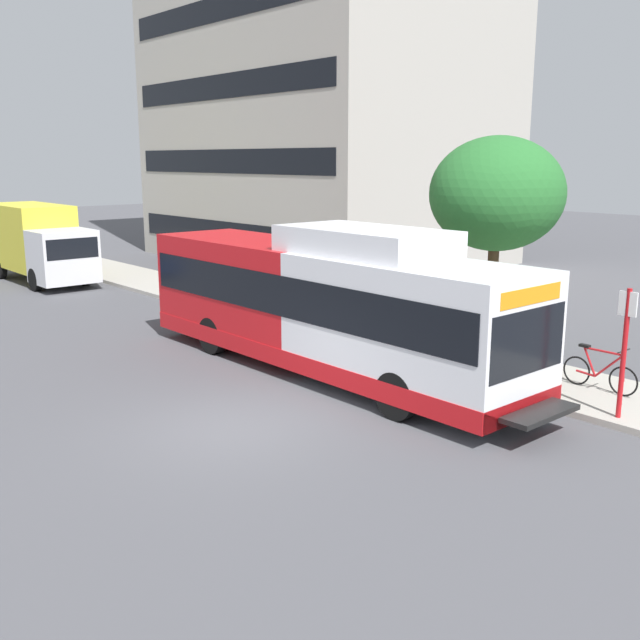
% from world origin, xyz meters
% --- Properties ---
extents(ground_plane, '(120.00, 120.00, 0.00)m').
position_xyz_m(ground_plane, '(0.00, 8.00, 0.00)').
color(ground_plane, '#4C4C51').
extents(sidewalk_curb, '(3.00, 56.00, 0.14)m').
position_xyz_m(sidewalk_curb, '(7.00, 6.00, 0.07)').
color(sidewalk_curb, '#A8A399').
rests_on(sidewalk_curb, ground).
extents(transit_bus, '(2.58, 12.25, 3.65)m').
position_xyz_m(transit_bus, '(3.88, 1.73, 1.70)').
color(transit_bus, white).
rests_on(transit_bus, ground).
extents(bus_stop_sign_pole, '(0.10, 0.36, 2.60)m').
position_xyz_m(bus_stop_sign_pole, '(5.87, -4.85, 1.65)').
color(bus_stop_sign_pole, red).
rests_on(bus_stop_sign_pole, sidewalk_curb).
extents(bicycle_parked, '(0.52, 1.76, 1.02)m').
position_xyz_m(bicycle_parked, '(7.20, -3.71, 0.56)').
color(bicycle_parked, black).
rests_on(bicycle_parked, sidewalk_curb).
extents(street_tree_near_stop, '(3.40, 3.40, 5.60)m').
position_xyz_m(street_tree_near_stop, '(7.99, -0.18, 4.28)').
color(street_tree_near_stop, '#4C3823').
rests_on(street_tree_near_stop, sidewalk_curb).
extents(box_truck_background, '(2.32, 7.01, 3.25)m').
position_xyz_m(box_truck_background, '(3.66, 19.97, 1.74)').
color(box_truck_background, silver).
rests_on(box_truck_background, ground).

